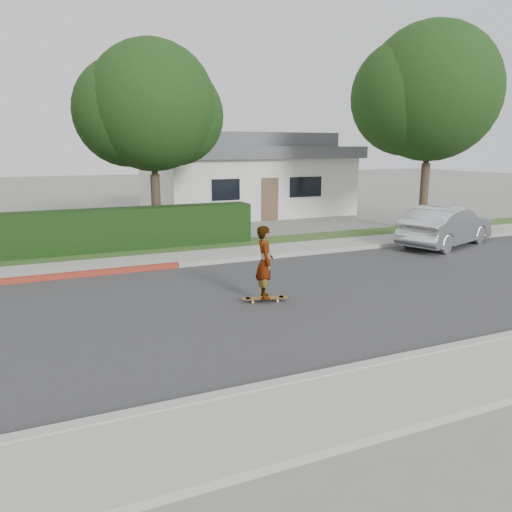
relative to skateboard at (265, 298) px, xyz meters
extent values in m
plane|color=slate|center=(-1.92, 0.07, -0.10)|extent=(120.00, 120.00, 0.00)
cube|color=#2D2D30|center=(-1.92, 0.07, -0.09)|extent=(60.00, 8.00, 0.01)
cube|color=#9E9E99|center=(-1.92, -4.03, -0.02)|extent=(60.00, 0.20, 0.15)
cube|color=gray|center=(-1.92, -4.93, -0.04)|extent=(60.00, 1.60, 0.12)
cube|color=#9E9E99|center=(-1.92, 4.17, -0.02)|extent=(60.00, 0.20, 0.15)
cube|color=gray|center=(-1.92, 5.07, -0.04)|extent=(60.00, 1.60, 0.12)
cube|color=#2D4C1E|center=(-1.92, 6.67, -0.05)|extent=(60.00, 1.60, 0.10)
cube|color=black|center=(-4.92, 7.27, 0.65)|extent=(15.00, 1.00, 1.50)
cylinder|color=#33261C|center=(-0.42, 9.07, 1.16)|extent=(0.36, 0.36, 2.52)
cylinder|color=#33261C|center=(-0.42, 9.07, 3.05)|extent=(0.24, 0.24, 2.10)
sphere|color=black|center=(-0.42, 9.07, 4.94)|extent=(4.80, 4.80, 4.80)
sphere|color=black|center=(-1.22, 9.47, 4.74)|extent=(4.08, 4.08, 4.08)
sphere|color=black|center=(0.48, 9.37, 4.64)|extent=(3.84, 3.84, 3.84)
cylinder|color=#33261C|center=(10.58, 6.57, 1.34)|extent=(0.36, 0.36, 2.88)
cylinder|color=#33261C|center=(10.58, 6.57, 3.50)|extent=(0.24, 0.24, 2.40)
sphere|color=black|center=(10.58, 6.57, 5.66)|extent=(5.60, 5.60, 5.60)
sphere|color=black|center=(9.78, 6.97, 5.46)|extent=(4.76, 4.76, 4.76)
sphere|color=black|center=(11.48, 6.87, 5.36)|extent=(4.48, 4.48, 4.48)
cube|color=beige|center=(6.08, 16.07, 1.40)|extent=(10.00, 8.00, 3.00)
cube|color=#4C4C51|center=(6.08, 16.07, 3.20)|extent=(10.60, 8.60, 0.60)
cube|color=#4C4C51|center=(6.08, 16.07, 3.80)|extent=(8.40, 6.40, 0.80)
cube|color=black|center=(3.58, 12.05, 1.50)|extent=(1.40, 0.06, 1.00)
cube|color=black|center=(7.88, 12.05, 1.50)|extent=(1.80, 0.06, 1.00)
cube|color=brown|center=(5.88, 12.05, 0.95)|extent=(0.90, 0.06, 2.10)
cylinder|color=gold|center=(-0.30, 0.00, -0.06)|extent=(0.07, 0.05, 0.06)
cylinder|color=gold|center=(-0.26, 0.16, -0.06)|extent=(0.07, 0.05, 0.06)
cylinder|color=gold|center=(0.26, -0.16, -0.06)|extent=(0.07, 0.05, 0.06)
cylinder|color=gold|center=(0.30, 0.00, -0.06)|extent=(0.07, 0.05, 0.06)
cube|color=silver|center=(-0.28, 0.08, -0.02)|extent=(0.09, 0.18, 0.02)
cube|color=silver|center=(0.28, -0.08, -0.02)|extent=(0.09, 0.18, 0.02)
cube|color=brown|center=(0.00, 0.00, 0.01)|extent=(0.90, 0.44, 0.02)
cylinder|color=brown|center=(-0.42, 0.12, 0.01)|extent=(0.26, 0.26, 0.02)
cylinder|color=brown|center=(0.42, -0.12, 0.01)|extent=(0.26, 0.26, 0.02)
imported|color=white|center=(0.00, 0.00, 0.86)|extent=(0.55, 0.70, 1.68)
imported|color=silver|center=(8.91, 3.50, 0.65)|extent=(4.77, 3.01, 1.48)
camera|label=1|loc=(-4.71, -10.09, 3.41)|focal=35.00mm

